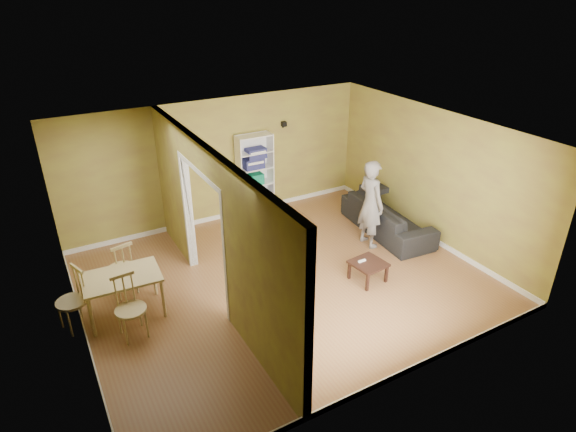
# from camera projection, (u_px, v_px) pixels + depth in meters

# --- Properties ---
(room_shell) EXTENTS (6.50, 6.50, 6.50)m
(room_shell) POSITION_uv_depth(u_px,v_px,m) (283.00, 212.00, 7.79)
(room_shell) COLOR brown
(room_shell) RESTS_ON ground
(partition) EXTENTS (0.22, 5.50, 2.60)m
(partition) POSITION_uv_depth(u_px,v_px,m) (214.00, 230.00, 7.26)
(partition) COLOR #A1A03A
(partition) RESTS_ON ground
(wall_speaker) EXTENTS (0.10, 0.10, 0.10)m
(wall_speaker) POSITION_uv_depth(u_px,v_px,m) (284.00, 124.00, 10.28)
(wall_speaker) COLOR black
(wall_speaker) RESTS_ON room_shell
(sofa) EXTENTS (2.32, 1.15, 0.86)m
(sofa) POSITION_uv_depth(u_px,v_px,m) (388.00, 213.00, 9.76)
(sofa) COLOR #2C2D33
(sofa) RESTS_ON ground
(person) EXTENTS (0.74, 0.58, 2.03)m
(person) POSITION_uv_depth(u_px,v_px,m) (371.00, 197.00, 9.04)
(person) COLOR slate
(person) RESTS_ON ground
(bookshelf) EXTENTS (0.76, 0.33, 1.82)m
(bookshelf) POSITION_uv_depth(u_px,v_px,m) (254.00, 175.00, 10.30)
(bookshelf) COLOR white
(bookshelf) RESTS_ON ground
(paper_box_navy_a) EXTENTS (0.44, 0.29, 0.23)m
(paper_box_navy_a) POSITION_uv_depth(u_px,v_px,m) (256.00, 193.00, 10.45)
(paper_box_navy_a) COLOR navy
(paper_box_navy_a) RESTS_ON bookshelf
(paper_box_teal) EXTENTS (0.44, 0.28, 0.22)m
(paper_box_teal) POSITION_uv_depth(u_px,v_px,m) (252.00, 179.00, 10.27)
(paper_box_teal) COLOR #1C585C
(paper_box_teal) RESTS_ON bookshelf
(paper_box_navy_b) EXTENTS (0.42, 0.28, 0.22)m
(paper_box_navy_b) POSITION_uv_depth(u_px,v_px,m) (253.00, 163.00, 10.12)
(paper_box_navy_b) COLOR navy
(paper_box_navy_b) RESTS_ON bookshelf
(paper_box_navy_c) EXTENTS (0.41, 0.27, 0.21)m
(paper_box_navy_c) POSITION_uv_depth(u_px,v_px,m) (256.00, 153.00, 10.06)
(paper_box_navy_c) COLOR navy
(paper_box_navy_c) RESTS_ON bookshelf
(coffee_table) EXTENTS (0.54, 0.54, 0.36)m
(coffee_table) POSITION_uv_depth(u_px,v_px,m) (368.00, 265.00, 8.22)
(coffee_table) COLOR black
(coffee_table) RESTS_ON ground
(game_controller) EXTENTS (0.14, 0.04, 0.03)m
(game_controller) POSITION_uv_depth(u_px,v_px,m) (362.00, 261.00, 8.21)
(game_controller) COLOR white
(game_controller) RESTS_ON coffee_table
(dining_table) EXTENTS (1.12, 0.75, 0.70)m
(dining_table) POSITION_uv_depth(u_px,v_px,m) (122.00, 280.00, 7.24)
(dining_table) COLOR beige
(dining_table) RESTS_ON ground
(chair_left) EXTENTS (0.57, 0.57, 0.98)m
(chair_left) POSITION_uv_depth(u_px,v_px,m) (71.00, 300.00, 7.02)
(chair_left) COLOR tan
(chair_left) RESTS_ON ground
(chair_near) EXTENTS (0.48, 0.48, 0.98)m
(chair_near) POSITION_uv_depth(u_px,v_px,m) (130.00, 308.00, 6.86)
(chair_near) COLOR #D4BA74
(chair_near) RESTS_ON ground
(chair_far) EXTENTS (0.54, 0.54, 0.99)m
(chair_far) POSITION_uv_depth(u_px,v_px,m) (121.00, 267.00, 7.80)
(chair_far) COLOR tan
(chair_far) RESTS_ON ground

